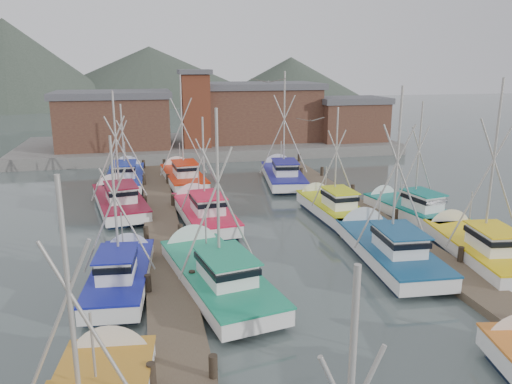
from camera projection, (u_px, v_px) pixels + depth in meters
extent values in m
plane|color=#465451|center=(302.00, 267.00, 26.40)|extent=(260.00, 260.00, 0.00)
cube|color=brown|center=(165.00, 247.00, 28.63)|extent=(2.20, 46.00, 0.40)
cylinder|color=black|center=(152.00, 384.00, 16.08)|extent=(0.30, 0.30, 1.50)
cylinder|color=black|center=(148.00, 290.00, 22.69)|extent=(0.30, 0.30, 1.50)
cylinder|color=black|center=(146.00, 239.00, 29.30)|extent=(0.30, 0.30, 1.50)
cylinder|color=black|center=(145.00, 206.00, 35.90)|extent=(0.30, 0.30, 1.50)
cylinder|color=black|center=(144.00, 184.00, 42.51)|extent=(0.30, 0.30, 1.50)
cylinder|color=black|center=(144.00, 168.00, 49.12)|extent=(0.30, 0.30, 1.50)
cylinder|color=black|center=(213.00, 376.00, 16.51)|extent=(0.30, 0.30, 1.50)
cylinder|color=black|center=(192.00, 286.00, 23.12)|extent=(0.30, 0.30, 1.50)
cylinder|color=black|center=(181.00, 236.00, 29.72)|extent=(0.30, 0.30, 1.50)
cylinder|color=black|center=(173.00, 205.00, 36.33)|extent=(0.30, 0.30, 1.50)
cylinder|color=black|center=(168.00, 183.00, 42.94)|extent=(0.30, 0.30, 1.50)
cylinder|color=black|center=(164.00, 167.00, 49.55)|extent=(0.30, 0.30, 1.50)
cube|color=brown|center=(388.00, 230.00, 31.61)|extent=(2.20, 46.00, 0.40)
cylinder|color=black|center=(426.00, 264.00, 25.67)|extent=(0.30, 0.30, 1.50)
cylinder|color=black|center=(367.00, 222.00, 32.28)|extent=(0.30, 0.30, 1.50)
cylinder|color=black|center=(329.00, 195.00, 38.89)|extent=(0.30, 0.30, 1.50)
cylinder|color=black|center=(301.00, 176.00, 45.50)|extent=(0.30, 0.30, 1.50)
cylinder|color=black|center=(281.00, 162.00, 52.10)|extent=(0.30, 0.30, 1.50)
cylinder|color=black|center=(460.00, 260.00, 26.10)|extent=(0.30, 0.30, 1.50)
cylinder|color=black|center=(395.00, 220.00, 32.71)|extent=(0.30, 0.30, 1.50)
cylinder|color=black|center=(352.00, 194.00, 39.31)|extent=(0.30, 0.30, 1.50)
cylinder|color=black|center=(322.00, 175.00, 45.92)|extent=(0.30, 0.30, 1.50)
cylinder|color=black|center=(299.00, 161.00, 52.53)|extent=(0.30, 0.30, 1.50)
cube|color=gray|center=(210.00, 146.00, 61.17)|extent=(44.00, 16.00, 1.20)
cube|color=brown|center=(114.00, 122.00, 56.09)|extent=(12.00, 8.00, 5.50)
cube|color=#525357|center=(112.00, 94.00, 55.31)|extent=(12.72, 8.48, 0.70)
cube|color=brown|center=(257.00, 114.00, 61.52)|extent=(14.00, 9.00, 6.20)
cube|color=#525357|center=(257.00, 86.00, 60.65)|extent=(14.84, 9.54, 0.70)
cube|color=brown|center=(350.00, 122.00, 61.24)|extent=(8.00, 6.00, 4.50)
cube|color=#525357|center=(351.00, 100.00, 60.59)|extent=(8.48, 6.36, 0.70)
cube|color=brown|center=(196.00, 111.00, 55.81)|extent=(3.00, 3.00, 8.00)
cube|color=#525357|center=(194.00, 72.00, 54.74)|extent=(3.60, 3.60, 0.50)
cone|color=#455244|center=(12.00, 105.00, 126.42)|extent=(110.00, 110.00, 42.00)
cone|color=#455244|center=(152.00, 99.00, 148.04)|extent=(140.00, 140.00, 30.00)
cone|color=#455244|center=(290.00, 99.00, 147.13)|extent=(90.00, 90.00, 24.00)
cone|color=white|center=(510.00, 336.00, 18.70)|extent=(2.64, 1.53, 2.49)
cone|color=white|center=(114.00, 353.00, 17.64)|extent=(2.87, 1.41, 2.76)
cylinder|color=#A7A299|center=(71.00, 313.00, 12.20)|extent=(0.15, 0.15, 6.93)
cylinder|color=#A7A299|center=(49.00, 344.00, 12.34)|extent=(2.48, 0.38, 5.42)
cylinder|color=#A7A299|center=(99.00, 341.00, 12.47)|extent=(2.48, 0.38, 5.42)
cylinder|color=#A7A299|center=(94.00, 354.00, 14.47)|extent=(0.09, 0.09, 2.65)
cube|color=black|center=(218.00, 290.00, 23.58)|extent=(4.28, 8.76, 0.70)
cube|color=white|center=(218.00, 278.00, 23.42)|extent=(4.86, 9.95, 0.80)
cube|color=#1A9369|center=(218.00, 270.00, 23.32)|extent=(4.97, 10.07, 0.10)
cone|color=white|center=(190.00, 247.00, 27.68)|extent=(3.14, 1.65, 2.98)
cube|color=white|center=(226.00, 268.00, 22.16)|extent=(2.43, 3.18, 1.10)
cube|color=black|center=(226.00, 263.00, 22.10)|extent=(2.61, 3.48, 0.28)
cube|color=#1A9369|center=(226.00, 255.00, 22.01)|extent=(2.77, 3.69, 0.07)
cylinder|color=#A7A299|center=(218.00, 193.00, 22.20)|extent=(0.16, 0.16, 7.52)
cylinder|color=#A7A299|center=(205.00, 214.00, 22.18)|extent=(2.66, 0.61, 5.88)
cylinder|color=#A7A299|center=(231.00, 210.00, 22.66)|extent=(2.66, 0.61, 5.88)
cylinder|color=#A7A299|center=(206.00, 234.00, 24.53)|extent=(0.09, 0.09, 2.66)
cube|color=black|center=(388.00, 262.00, 26.93)|extent=(3.18, 8.24, 0.70)
cube|color=white|center=(389.00, 251.00, 26.77)|extent=(3.61, 9.36, 0.80)
cube|color=navy|center=(390.00, 244.00, 26.67)|extent=(3.71, 9.46, 0.10)
cone|color=white|center=(359.00, 226.00, 31.19)|extent=(2.94, 1.29, 2.87)
cube|color=white|center=(399.00, 241.00, 25.47)|extent=(2.04, 2.87, 1.10)
cube|color=black|center=(400.00, 237.00, 25.42)|extent=(2.18, 3.16, 0.28)
cube|color=navy|center=(400.00, 230.00, 25.33)|extent=(2.31, 3.35, 0.07)
cylinder|color=#A7A299|center=(397.00, 168.00, 25.44)|extent=(0.14, 0.14, 8.30)
cylinder|color=#A7A299|center=(385.00, 187.00, 25.60)|extent=(2.96, 0.30, 6.49)
cylinder|color=#A7A299|center=(406.00, 187.00, 25.78)|extent=(2.96, 0.30, 6.49)
cylinder|color=#A7A299|center=(379.00, 213.00, 27.94)|extent=(0.08, 0.08, 2.56)
cube|color=black|center=(122.00, 289.00, 23.71)|extent=(2.82, 6.90, 0.70)
cube|color=white|center=(121.00, 276.00, 23.54)|extent=(3.21, 7.84, 0.80)
cube|color=#161D99|center=(120.00, 269.00, 23.45)|extent=(3.29, 7.92, 0.10)
cone|color=white|center=(130.00, 250.00, 27.25)|extent=(2.48, 1.33, 2.38)
cube|color=white|center=(117.00, 265.00, 22.43)|extent=(1.75, 2.43, 1.10)
cube|color=black|center=(116.00, 261.00, 22.37)|extent=(1.87, 2.67, 0.28)
cube|color=#161D99|center=(116.00, 253.00, 22.28)|extent=(1.99, 2.83, 0.07)
cylinder|color=#A7A299|center=(115.00, 205.00, 22.50)|extent=(0.13, 0.13, 6.31)
cylinder|color=#A7A299|center=(104.00, 221.00, 22.63)|extent=(2.26, 0.30, 4.94)
cylinder|color=#A7A299|center=(128.00, 220.00, 22.75)|extent=(2.26, 0.30, 4.94)
cylinder|color=#A7A299|center=(122.00, 235.00, 24.46)|extent=(0.07, 0.07, 2.29)
cube|color=black|center=(480.00, 261.00, 27.04)|extent=(3.46, 7.74, 0.70)
cube|color=white|center=(481.00, 250.00, 26.88)|extent=(3.93, 8.79, 0.80)
cube|color=yellow|center=(482.00, 243.00, 26.78)|extent=(4.02, 8.89, 0.10)
cone|color=white|center=(445.00, 227.00, 31.01)|extent=(2.81, 1.46, 2.68)
cube|color=white|center=(493.00, 240.00, 25.66)|extent=(2.06, 2.76, 1.10)
cube|color=black|center=(494.00, 236.00, 25.60)|extent=(2.21, 3.03, 0.28)
cube|color=yellow|center=(495.00, 229.00, 25.51)|extent=(2.34, 3.21, 0.07)
cylinder|color=#A7A299|center=(493.00, 164.00, 25.52)|extent=(0.14, 0.14, 8.69)
cylinder|color=#A7A299|center=(480.00, 184.00, 25.73)|extent=(3.07, 0.51, 6.78)
cylinder|color=#A7A299|center=(501.00, 183.00, 25.82)|extent=(3.07, 0.51, 6.78)
cylinder|color=#A7A299|center=(470.00, 213.00, 27.95)|extent=(0.08, 0.08, 2.49)
cube|color=black|center=(205.00, 222.00, 33.58)|extent=(3.25, 7.91, 0.70)
cube|color=white|center=(204.00, 213.00, 33.41)|extent=(3.70, 8.99, 0.80)
cube|color=red|center=(204.00, 208.00, 33.32)|extent=(3.79, 9.08, 0.10)
cone|color=white|center=(192.00, 199.00, 37.47)|extent=(2.83, 1.36, 2.74)
cube|color=white|center=(208.00, 204.00, 32.21)|extent=(2.02, 2.79, 1.10)
cube|color=black|center=(207.00, 200.00, 32.15)|extent=(2.16, 3.06, 0.28)
cube|color=red|center=(207.00, 195.00, 32.06)|extent=(2.29, 3.24, 0.07)
cylinder|color=#A7A299|center=(204.00, 164.00, 32.39)|extent=(0.13, 0.13, 6.05)
cylinder|color=#A7A299|center=(195.00, 175.00, 32.40)|extent=(2.17, 0.31, 4.73)
cylinder|color=#A7A299|center=(212.00, 174.00, 32.74)|extent=(2.17, 0.31, 4.73)
cylinder|color=#A7A299|center=(199.00, 185.00, 34.45)|extent=(0.08, 0.08, 2.44)
cube|color=black|center=(333.00, 217.00, 34.67)|extent=(2.52, 6.98, 0.70)
cube|color=white|center=(333.00, 208.00, 34.50)|extent=(2.87, 7.93, 0.80)
cube|color=#D0DD10|center=(333.00, 203.00, 34.41)|extent=(2.95, 8.01, 0.10)
cone|color=white|center=(312.00, 196.00, 38.20)|extent=(2.49, 1.20, 2.45)
cube|color=white|center=(339.00, 199.00, 33.39)|extent=(1.68, 2.41, 1.10)
cube|color=black|center=(339.00, 195.00, 33.33)|extent=(1.79, 2.65, 0.28)
cube|color=#D0DD10|center=(340.00, 190.00, 33.24)|extent=(1.90, 2.81, 0.07)
cylinder|color=#A7A299|center=(336.00, 157.00, 33.43)|extent=(0.11, 0.11, 6.55)
cylinder|color=#A7A299|center=(329.00, 168.00, 33.50)|extent=(2.34, 0.18, 5.12)
cylinder|color=#A7A299|center=(343.00, 167.00, 33.75)|extent=(2.34, 0.18, 5.12)
cylinder|color=#A7A299|center=(326.00, 181.00, 35.42)|extent=(0.07, 0.07, 2.19)
cube|color=black|center=(120.00, 211.00, 36.28)|extent=(3.88, 8.31, 0.70)
cube|color=white|center=(120.00, 202.00, 36.11)|extent=(4.41, 9.44, 0.80)
cube|color=maroon|center=(120.00, 197.00, 36.02)|extent=(4.51, 9.55, 0.10)
cone|color=white|center=(113.00, 190.00, 40.22)|extent=(2.98, 1.55, 2.83)
cube|color=white|center=(121.00, 193.00, 34.90)|extent=(2.25, 2.99, 1.10)
cube|color=black|center=(121.00, 190.00, 34.84)|extent=(2.41, 3.28, 0.28)
cube|color=maroon|center=(120.00, 185.00, 34.75)|extent=(2.56, 3.47, 0.07)
cylinder|color=#A7A299|center=(116.00, 145.00, 34.90)|extent=(0.16, 0.16, 7.53)
cylinder|color=#A7A299|center=(108.00, 158.00, 34.89)|extent=(2.68, 0.55, 5.89)
cylinder|color=#A7A299|center=(126.00, 157.00, 35.35)|extent=(2.68, 0.55, 5.89)
cylinder|color=#A7A299|center=(115.00, 176.00, 37.17)|extent=(0.09, 0.09, 2.72)
cube|color=black|center=(412.00, 220.00, 34.07)|extent=(3.38, 7.12, 0.70)
cube|color=white|center=(412.00, 211.00, 33.90)|extent=(3.84, 8.09, 0.80)
cube|color=#087167|center=(413.00, 206.00, 33.81)|extent=(3.93, 8.18, 0.10)
cone|color=white|center=(378.00, 199.00, 37.41)|extent=(2.61, 1.50, 2.45)
cube|color=white|center=(423.00, 201.00, 32.83)|extent=(1.96, 2.57, 1.10)
cube|color=black|center=(423.00, 198.00, 32.77)|extent=(2.10, 2.81, 0.28)
cube|color=#087167|center=(424.00, 192.00, 32.68)|extent=(2.23, 2.98, 0.07)
cylinder|color=#A7A299|center=(419.00, 155.00, 32.78)|extent=(0.13, 0.13, 6.99)
cylinder|color=#A7A299|center=(411.00, 168.00, 32.80)|extent=(2.47, 0.51, 5.46)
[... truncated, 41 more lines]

